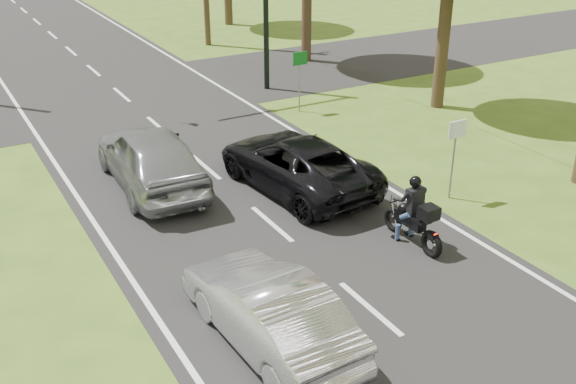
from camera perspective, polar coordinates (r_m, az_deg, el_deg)
The scene contains 9 objects.
ground at distance 13.34m, azimuth 6.95°, elevation -9.78°, with size 140.00×140.00×0.00m, color #3D5A19.
road at distance 21.21m, azimuth -9.14°, elevation 3.96°, with size 8.00×100.00×0.01m, color black.
cross_road at distance 26.63m, azimuth -13.90°, elevation 7.99°, with size 60.00×7.00×0.01m, color black.
motorcycle_rider at distance 15.31m, azimuth 10.69°, elevation -2.20°, with size 0.55×1.96×1.69m.
dark_suv at distance 17.79m, azimuth 0.72°, elevation 2.48°, with size 2.34×5.07×1.41m, color black.
silver_sedan at distance 11.99m, azimuth -1.60°, elevation -9.98°, with size 1.47×4.22×1.39m, color silver.
silver_suv at distance 18.18m, azimuth -11.56°, elevation 2.94°, with size 1.99×4.96×1.69m, color #929599.
sign_white at distance 17.37m, azimuth 14.02°, elevation 4.25°, with size 0.55×0.07×2.12m.
sign_green at distance 23.57m, azimuth 1.01°, elevation 10.53°, with size 0.55×0.07×2.12m.
Camera 1 is at (-6.74, -8.61, 7.65)m, focal length 42.00 mm.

